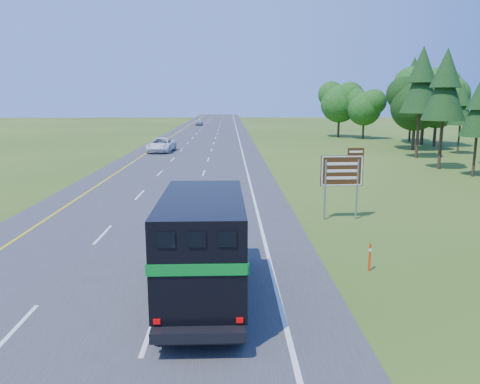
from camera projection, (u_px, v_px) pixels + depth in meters
The scene contains 8 objects.
ground at pixel (56, 373), 10.66m from camera, with size 300.00×300.00×0.00m, color #355215.
road at pixel (198, 148), 59.68m from camera, with size 15.00×260.00×0.04m, color #38383A.
lane_markings at pixel (198, 147), 59.67m from camera, with size 11.15×260.00×0.01m.
horse_truck at pixel (204, 243), 14.25m from camera, with size 2.49×7.60×3.35m.
white_suv at pixel (161, 145), 54.64m from camera, with size 2.69×5.84×1.62m, color white.
far_car at pixel (199, 122), 109.97m from camera, with size 1.80×4.46×1.52m, color #ADADB3.
exit_sign at pixel (342, 174), 23.77m from camera, with size 2.19×0.17×3.71m.
delineator at pixel (370, 256), 16.89m from camera, with size 0.08×0.05×1.03m.
Camera 1 is at (3.97, -9.74, 6.14)m, focal length 35.00 mm.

